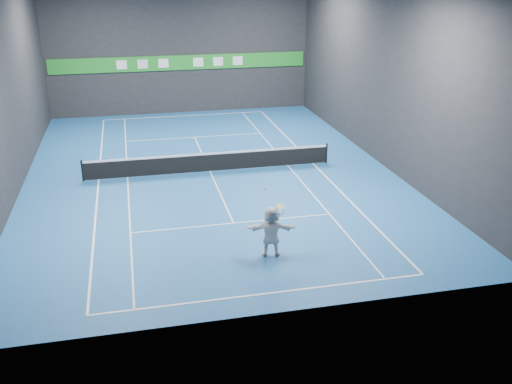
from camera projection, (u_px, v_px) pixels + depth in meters
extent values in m
plane|color=#1A5290|center=(210.00, 172.00, 28.92)|extent=(26.00, 26.00, 0.00)
cube|color=black|center=(180.00, 48.00, 39.04)|extent=(18.00, 0.10, 9.00)
cube|color=black|center=(276.00, 172.00, 15.48)|extent=(18.00, 0.10, 9.00)
cube|color=black|center=(7.00, 92.00, 25.40)|extent=(0.10, 26.00, 9.00)
cube|color=black|center=(382.00, 76.00, 29.11)|extent=(0.10, 26.00, 9.00)
cube|color=white|center=(266.00, 294.00, 18.15)|extent=(10.98, 0.08, 0.01)
cube|color=white|center=(185.00, 116.00, 39.69)|extent=(10.98, 0.08, 0.01)
cube|color=white|center=(99.00, 180.00, 27.79)|extent=(0.08, 23.78, 0.01)
cube|color=white|center=(313.00, 164.00, 30.05)|extent=(0.08, 23.78, 0.01)
cube|color=white|center=(128.00, 178.00, 28.07)|extent=(0.06, 23.78, 0.01)
cube|color=white|center=(288.00, 166.00, 29.77)|extent=(0.06, 23.78, 0.01)
cube|color=white|center=(234.00, 223.00, 23.12)|extent=(8.23, 0.06, 0.01)
cube|color=white|center=(195.00, 137.00, 34.72)|extent=(8.23, 0.06, 0.01)
cube|color=white|center=(210.00, 172.00, 28.92)|extent=(0.06, 12.80, 0.01)
imported|color=white|center=(271.00, 231.00, 20.25)|extent=(1.82, 0.89, 1.88)
sphere|color=#CDF528|center=(264.00, 189.00, 19.69)|extent=(0.07, 0.07, 0.07)
cylinder|color=black|center=(82.00, 171.00, 27.45)|extent=(0.10, 0.10, 1.07)
cylinder|color=black|center=(326.00, 153.00, 30.00)|extent=(0.10, 0.10, 1.07)
cube|color=black|center=(210.00, 163.00, 28.75)|extent=(12.40, 0.03, 0.86)
cube|color=white|center=(210.00, 154.00, 28.57)|extent=(12.40, 0.04, 0.10)
cube|color=#1F8F27|center=(181.00, 63.00, 39.35)|extent=(17.64, 0.06, 1.00)
cube|color=white|center=(122.00, 65.00, 38.48)|extent=(0.70, 0.04, 0.60)
cube|color=silver|center=(143.00, 64.00, 38.76)|extent=(0.70, 0.04, 0.60)
cube|color=white|center=(163.00, 63.00, 39.05)|extent=(0.70, 0.04, 0.60)
cube|color=white|center=(198.00, 62.00, 39.55)|extent=(0.70, 0.04, 0.60)
cube|color=white|center=(218.00, 61.00, 39.84)|extent=(0.70, 0.04, 0.60)
cube|color=white|center=(238.00, 61.00, 40.12)|extent=(0.70, 0.04, 0.60)
torus|color=red|center=(280.00, 211.00, 20.09)|extent=(0.42, 0.34, 0.30)
cylinder|color=#D3DB4D|center=(280.00, 206.00, 20.03)|extent=(0.36, 0.32, 0.17)
cylinder|color=#B11D12|center=(279.00, 215.00, 20.14)|extent=(0.08, 0.10, 0.18)
cylinder|color=yellow|center=(279.00, 218.00, 20.16)|extent=(0.08, 0.21, 0.22)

